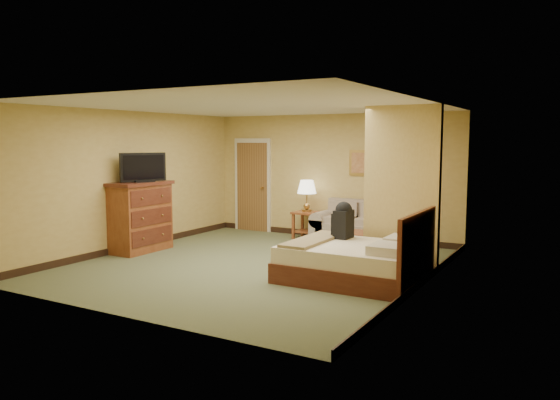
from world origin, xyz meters
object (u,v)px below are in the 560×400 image
Objects in this scene: loveseat at (356,230)px; bed at (357,261)px; coffee_table at (360,239)px; dresser at (140,216)px.

loveseat is 0.87× the size of bed.
coffee_table is 4.05m from dresser.
loveseat is 2.19× the size of coffee_table.
bed reaches higher than coffee_table.
bed is at bearing -0.39° from dresser.
dresser is 0.66× the size of bed.
coffee_table is 0.60× the size of dresser.
coffee_table is at bearing -65.21° from loveseat.
bed is (1.07, -2.67, 0.01)m from loveseat.
loveseat is at bearing 39.38° from dresser.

